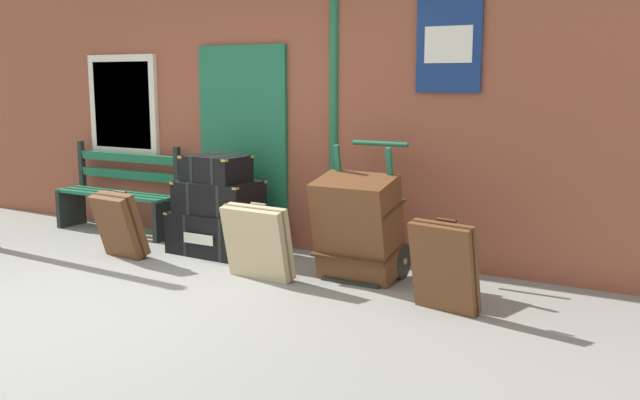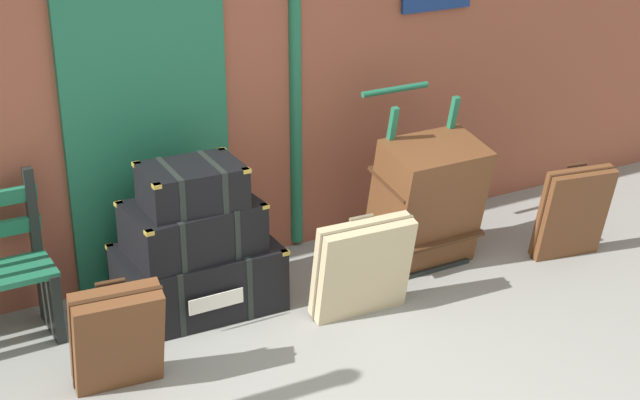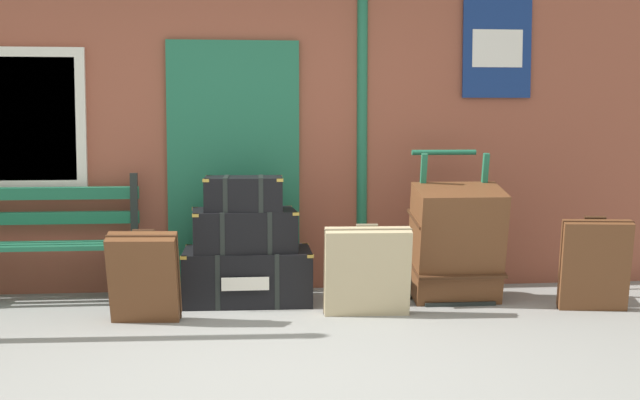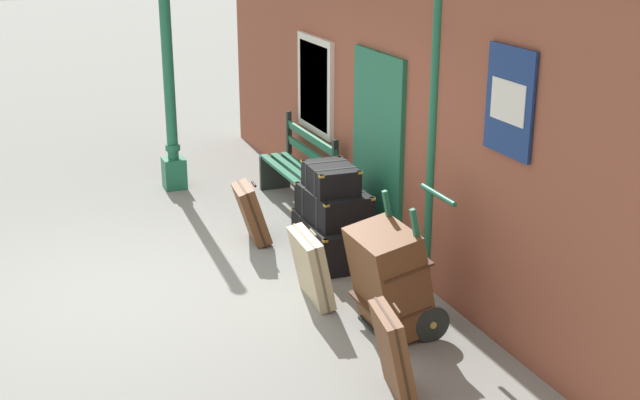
# 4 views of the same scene
# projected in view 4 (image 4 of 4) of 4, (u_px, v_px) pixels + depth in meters

# --- Properties ---
(ground_plane) EXTENTS (60.00, 60.00, 0.00)m
(ground_plane) POSITION_uv_depth(u_px,v_px,m) (154.00, 290.00, 7.99)
(ground_plane) COLOR gray
(brick_facade) EXTENTS (10.40, 0.35, 3.20)m
(brick_facade) POSITION_uv_depth(u_px,v_px,m) (401.00, 103.00, 8.40)
(brick_facade) COLOR brown
(brick_facade) RESTS_ON ground
(lamp_post) EXTENTS (0.28, 0.28, 2.78)m
(lamp_post) POSITION_uv_depth(u_px,v_px,m) (171.00, 110.00, 10.62)
(lamp_post) COLOR #1E6647
(lamp_post) RESTS_ON ground
(platform_bench) EXTENTS (1.60, 0.43, 1.01)m
(platform_bench) POSITION_uv_depth(u_px,v_px,m) (300.00, 171.00, 10.15)
(platform_bench) COLOR #1E6647
(platform_bench) RESTS_ON ground
(steamer_trunk_base) EXTENTS (1.03, 0.70, 0.43)m
(steamer_trunk_base) POSITION_uv_depth(u_px,v_px,m) (336.00, 239.00, 8.68)
(steamer_trunk_base) COLOR black
(steamer_trunk_base) RESTS_ON ground
(steamer_trunk_middle) EXTENTS (0.83, 0.57, 0.33)m
(steamer_trunk_middle) POSITION_uv_depth(u_px,v_px,m) (333.00, 204.00, 8.57)
(steamer_trunk_middle) COLOR black
(steamer_trunk_middle) RESTS_ON steamer_trunk_base
(steamer_trunk_top) EXTENTS (0.63, 0.48, 0.27)m
(steamer_trunk_top) POSITION_uv_depth(u_px,v_px,m) (331.00, 178.00, 8.47)
(steamer_trunk_top) COLOR black
(steamer_trunk_top) RESTS_ON steamer_trunk_middle
(porters_trolley) EXTENTS (0.71, 0.61, 1.20)m
(porters_trolley) POSITION_uv_depth(u_px,v_px,m) (407.00, 298.00, 7.21)
(porters_trolley) COLOR black
(porters_trolley) RESTS_ON ground
(large_brown_trunk) EXTENTS (0.70, 0.61, 0.95)m
(large_brown_trunk) POSITION_uv_depth(u_px,v_px,m) (390.00, 279.00, 7.08)
(large_brown_trunk) COLOR brown
(large_brown_trunk) RESTS_ON ground
(suitcase_olive) EXTENTS (0.55, 0.34, 0.72)m
(suitcase_olive) POSITION_uv_depth(u_px,v_px,m) (393.00, 354.00, 6.13)
(suitcase_olive) COLOR brown
(suitcase_olive) RESTS_ON ground
(suitcase_slate) EXTENTS (0.65, 0.31, 0.68)m
(suitcase_slate) POSITION_uv_depth(u_px,v_px,m) (311.00, 267.00, 7.67)
(suitcase_slate) COLOR tan
(suitcase_slate) RESTS_ON ground
(suitcase_tan) EXTENTS (0.52, 0.40, 0.67)m
(suitcase_tan) POSITION_uv_depth(u_px,v_px,m) (252.00, 213.00, 9.06)
(suitcase_tan) COLOR brown
(suitcase_tan) RESTS_ON ground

